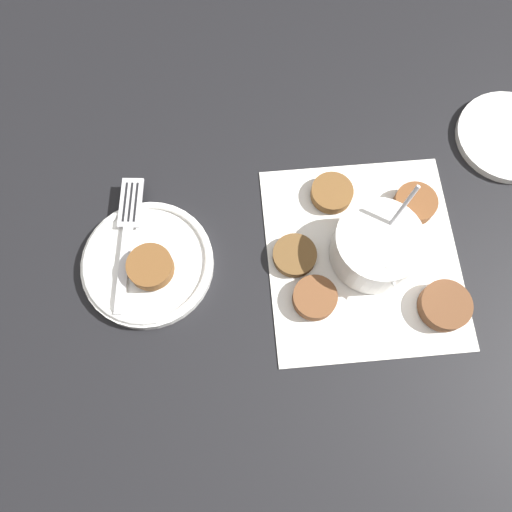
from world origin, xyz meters
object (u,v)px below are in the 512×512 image
object	(u,v)px
sauce_bowl	(374,245)
serving_plate	(147,263)
fritter_on_plate	(150,267)
extra_saucer	(508,137)
fork	(128,228)

from	to	relation	value
sauce_bowl	serving_plate	xyz separation A→B (m)	(-0.05, -0.29, -0.02)
sauce_bowl	serving_plate	distance (m)	0.29
sauce_bowl	fritter_on_plate	distance (m)	0.28
serving_plate	extra_saucer	world-z (taller)	serving_plate
serving_plate	fritter_on_plate	distance (m)	0.02
fritter_on_plate	serving_plate	bearing A→B (deg)	-155.58
serving_plate	fritter_on_plate	world-z (taller)	fritter_on_plate
sauce_bowl	extra_saucer	world-z (taller)	sauce_bowl
sauce_bowl	serving_plate	bearing A→B (deg)	-99.20
serving_plate	fork	world-z (taller)	fork
fritter_on_plate	extra_saucer	bearing A→B (deg)	99.80
serving_plate	fork	distance (m)	0.05
fork	extra_saucer	xyz separation A→B (m)	(-0.03, 0.55, -0.02)
sauce_bowl	fork	world-z (taller)	sauce_bowl
fork	extra_saucer	world-z (taller)	fork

